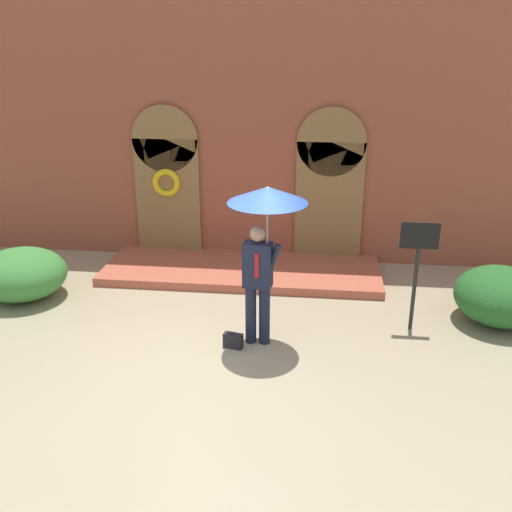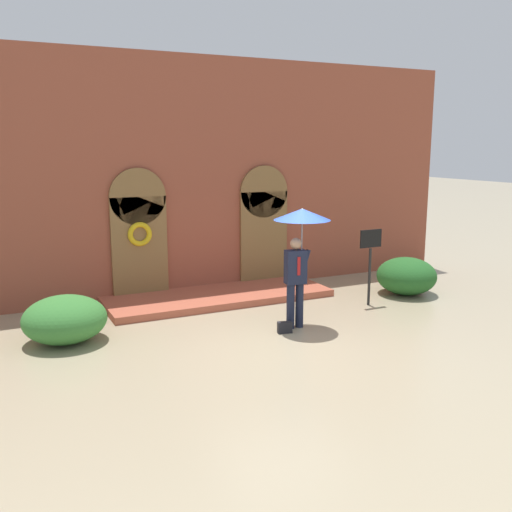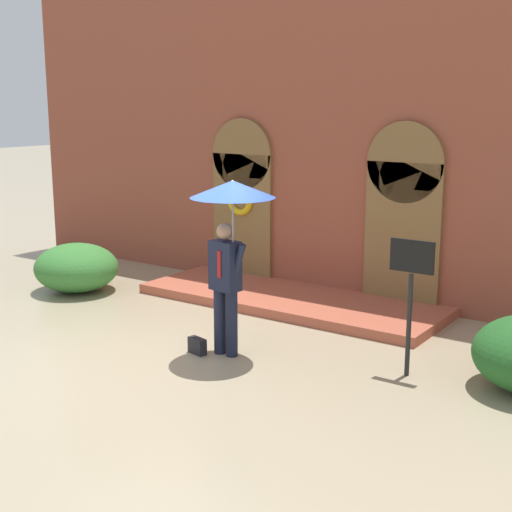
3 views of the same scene
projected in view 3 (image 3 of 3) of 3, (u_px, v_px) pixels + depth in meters
The scene contains 6 objects.
ground_plane at pixel (168, 356), 9.54m from camera, with size 80.00×80.00×0.00m, color tan.
building_facade at pixel (325, 141), 12.31m from camera, with size 14.00×2.30×5.60m.
person_with_umbrella at pixel (231, 215), 9.16m from camera, with size 1.10×1.10×2.36m.
handbag at pixel (197, 346), 9.62m from camera, with size 0.28×0.12×0.22m, color black.
sign_post at pixel (411, 285), 8.64m from camera, with size 0.56×0.06×1.72m.
shrub_left at pixel (76, 268), 12.75m from camera, with size 1.51×1.45×0.87m, color #387A33.
Camera 3 is at (6.13, -6.75, 3.33)m, focal length 50.00 mm.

